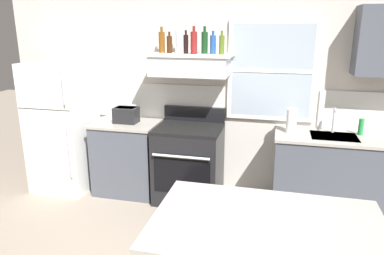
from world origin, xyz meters
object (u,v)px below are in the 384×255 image
bottle_dark_green_wine (205,42)px  dish_soap_bottle (361,127)px  refrigerator (63,126)px  paper_towel_roll (291,121)px  bottle_brown_stout (169,44)px  toaster (126,115)px  bottle_amber_wine (162,42)px  bottle_clear_tall (179,41)px  stove_range (189,163)px  bottle_balsamic_dark (186,44)px  bottle_olive_oil_square (222,45)px  bottle_blue_liqueur (213,44)px  bottle_red_label_wine (194,42)px

bottle_dark_green_wine → dish_soap_bottle: size_ratio=1.66×
refrigerator → paper_towel_roll: bearing=1.2°
bottle_brown_stout → paper_towel_roll: (1.40, -0.06, -0.80)m
toaster → bottle_amber_wine: bearing=17.8°
bottle_clear_tall → paper_towel_roll: bearing=-5.2°
stove_range → bottle_balsamic_dark: bottle_balsamic_dark is taller
bottle_balsamic_dark → bottle_olive_oil_square: (0.41, -0.04, -0.00)m
refrigerator → bottle_olive_oil_square: size_ratio=6.44×
bottle_clear_tall → bottle_blue_liqueur: bearing=-5.1°
paper_towel_roll → toaster: bearing=-179.3°
refrigerator → dish_soap_bottle: refrigerator is taller
bottle_brown_stout → bottle_clear_tall: bearing=31.3°
bottle_olive_oil_square → toaster: bearing=-178.6°
refrigerator → dish_soap_bottle: (3.53, 0.16, 0.19)m
paper_towel_roll → dish_soap_bottle: size_ratio=1.50×
bottle_brown_stout → bottle_olive_oil_square: 0.61m
bottle_amber_wine → bottle_brown_stout: size_ratio=1.23×
toaster → bottle_amber_wine: 0.97m
toaster → stove_range: size_ratio=0.27×
stove_range → bottle_olive_oil_square: bottle_olive_oil_square is taller
bottle_clear_tall → bottle_balsamic_dark: bottle_clear_tall is taller
paper_towel_roll → refrigerator: bearing=-178.8°
bottle_amber_wine → bottle_red_label_wine: bearing=-14.5°
bottle_red_label_wine → bottle_dark_green_wine: (0.10, 0.08, -0.00)m
bottle_blue_liqueur → bottle_red_label_wine: bearing=-160.8°
toaster → bottle_dark_green_wine: bearing=6.9°
bottle_blue_liqueur → dish_soap_bottle: bottle_blue_liqueur is taller
bottle_brown_stout → bottle_red_label_wine: bearing=-10.0°
dish_soap_bottle → stove_range: bearing=-175.8°
stove_range → bottle_amber_wine: 1.46m
bottle_blue_liqueur → bottle_olive_oil_square: bottle_olive_oil_square is taller
bottle_balsamic_dark → bottle_olive_oil_square: bearing=-5.1°
toaster → dish_soap_bottle: 2.67m
toaster → dish_soap_bottle: toaster is taller
dish_soap_bottle → toaster: bearing=-177.4°
toaster → bottle_brown_stout: (0.54, 0.09, 0.84)m
toaster → paper_towel_roll: (1.94, 0.02, 0.04)m
refrigerator → bottle_blue_liqueur: size_ratio=6.48×
bottle_brown_stout → bottle_dark_green_wine: (0.40, 0.03, 0.02)m
bottle_clear_tall → bottle_blue_liqueur: 0.41m
bottle_clear_tall → bottle_red_label_wine: bottle_clear_tall is taller
toaster → bottle_blue_liqueur: bottle_blue_liqueur is taller
bottle_red_label_wine → bottle_blue_liqueur: bearing=19.2°
bottle_blue_liqueur → bottle_olive_oil_square: bearing=-35.0°
bottle_amber_wine → dish_soap_bottle: bearing=-0.4°
bottle_amber_wine → bottle_balsamic_dark: size_ratio=1.15×
bottle_clear_tall → toaster: bearing=-167.4°
bottle_red_label_wine → paper_towel_roll: bottle_red_label_wine is taller
bottle_balsamic_dark → bottle_brown_stout: bearing=174.4°
paper_towel_roll → bottle_blue_liqueur: bearing=174.8°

